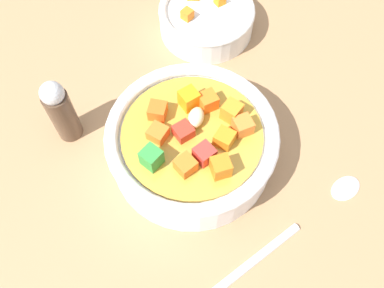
{
  "coord_description": "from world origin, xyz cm",
  "views": [
    {
      "loc": [
        1.74,
        20.2,
        39.85
      ],
      "look_at": [
        0.0,
        0.0,
        2.56
      ],
      "focal_mm": 38.78,
      "sensor_mm": 36.0,
      "label": 1
    }
  ],
  "objects_px": {
    "soup_bowl_main": "(192,142)",
    "spoon": "(292,230)",
    "side_bowl_small": "(206,18)",
    "pepper_shaker": "(61,111)"
  },
  "relations": [
    {
      "from": "soup_bowl_main",
      "to": "spoon",
      "type": "height_order",
      "value": "soup_bowl_main"
    },
    {
      "from": "spoon",
      "to": "side_bowl_small",
      "type": "relative_size",
      "value": 1.63
    },
    {
      "from": "soup_bowl_main",
      "to": "spoon",
      "type": "relative_size",
      "value": 0.89
    },
    {
      "from": "soup_bowl_main",
      "to": "pepper_shaker",
      "type": "distance_m",
      "value": 0.14
    },
    {
      "from": "side_bowl_small",
      "to": "pepper_shaker",
      "type": "distance_m",
      "value": 0.22
    },
    {
      "from": "soup_bowl_main",
      "to": "pepper_shaker",
      "type": "relative_size",
      "value": 2.02
    },
    {
      "from": "soup_bowl_main",
      "to": "spoon",
      "type": "bearing_deg",
      "value": 134.58
    },
    {
      "from": "soup_bowl_main",
      "to": "spoon",
      "type": "xyz_separation_m",
      "value": [
        -0.09,
        0.09,
        -0.03
      ]
    },
    {
      "from": "spoon",
      "to": "side_bowl_small",
      "type": "distance_m",
      "value": 0.28
    },
    {
      "from": "soup_bowl_main",
      "to": "side_bowl_small",
      "type": "height_order",
      "value": "soup_bowl_main"
    }
  ]
}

